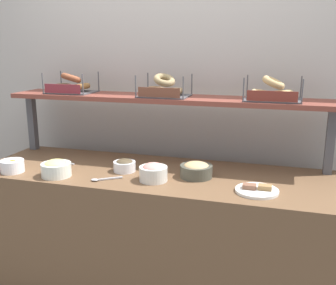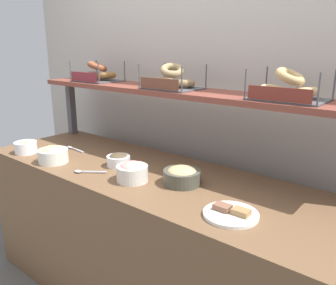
% 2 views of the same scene
% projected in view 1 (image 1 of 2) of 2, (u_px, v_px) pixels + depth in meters
% --- Properties ---
extents(back_wall, '(3.35, 0.06, 2.40)m').
position_uv_depth(back_wall, '(176.00, 103.00, 2.80)').
color(back_wall, '#B8B1A8').
rests_on(back_wall, ground_plane).
extents(deli_counter, '(2.15, 0.70, 0.85)m').
position_uv_depth(deli_counter, '(153.00, 236.00, 2.48)').
color(deli_counter, brown).
rests_on(deli_counter, ground_plane).
extents(shelf_riser_left, '(0.05, 0.05, 0.40)m').
position_uv_depth(shelf_riser_left, '(32.00, 123.00, 2.86)').
color(shelf_riser_left, '#4C4C51').
rests_on(shelf_riser_left, deli_counter).
extents(shelf_riser_right, '(0.05, 0.05, 0.40)m').
position_uv_depth(shelf_riser_right, '(330.00, 141.00, 2.30)').
color(shelf_riser_right, '#4C4C51').
rests_on(shelf_riser_right, deli_counter).
extents(upper_shelf, '(2.11, 0.32, 0.03)m').
position_uv_depth(upper_shelf, '(165.00, 99.00, 2.53)').
color(upper_shelf, brown).
rests_on(upper_shelf, shelf_riser_left).
extents(bowl_lox_spread, '(0.16, 0.16, 0.10)m').
position_uv_depth(bowl_lox_spread, '(153.00, 172.00, 2.22)').
color(bowl_lox_spread, silver).
rests_on(bowl_lox_spread, deli_counter).
extents(bowl_egg_salad, '(0.17, 0.17, 0.10)m').
position_uv_depth(bowl_egg_salad, '(56.00, 168.00, 2.29)').
color(bowl_egg_salad, white).
rests_on(bowl_egg_salad, deli_counter).
extents(bowl_hummus, '(0.19, 0.19, 0.09)m').
position_uv_depth(bowl_hummus, '(196.00, 170.00, 2.28)').
color(bowl_hummus, '#4A4C40').
rests_on(bowl_hummus, deli_counter).
extents(bowl_chocolate_spread, '(0.13, 0.13, 0.08)m').
position_uv_depth(bowl_chocolate_spread, '(125.00, 165.00, 2.39)').
color(bowl_chocolate_spread, white).
rests_on(bowl_chocolate_spread, deli_counter).
extents(bowl_fruit_salad, '(0.14, 0.14, 0.08)m').
position_uv_depth(bowl_fruit_salad, '(12.00, 166.00, 2.37)').
color(bowl_fruit_salad, white).
rests_on(bowl_fruit_salad, deli_counter).
extents(serving_plate_white, '(0.23, 0.23, 0.04)m').
position_uv_depth(serving_plate_white, '(257.00, 190.00, 2.05)').
color(serving_plate_white, white).
rests_on(serving_plate_white, deli_counter).
extents(serving_spoon_near_plate, '(0.18, 0.04, 0.01)m').
position_uv_depth(serving_spoon_near_plate, '(58.00, 162.00, 2.55)').
color(serving_spoon_near_plate, '#B7B7BC').
rests_on(serving_spoon_near_plate, deli_counter).
extents(serving_spoon_by_edge, '(0.16, 0.11, 0.01)m').
position_uv_depth(serving_spoon_by_edge, '(102.00, 179.00, 2.23)').
color(serving_spoon_by_edge, '#B7B7BC').
rests_on(serving_spoon_by_edge, deli_counter).
extents(bagel_basket_cinnamon_raisin, '(0.31, 0.25, 0.14)m').
position_uv_depth(bagel_basket_cinnamon_raisin, '(71.00, 86.00, 2.69)').
color(bagel_basket_cinnamon_raisin, '#4C4C51').
rests_on(bagel_basket_cinnamon_raisin, upper_shelf).
extents(bagel_basket_everything, '(0.31, 0.25, 0.15)m').
position_uv_depth(bagel_basket_everything, '(164.00, 89.00, 2.49)').
color(bagel_basket_everything, '#4C4C51').
rests_on(bagel_basket_everything, upper_shelf).
extents(bagel_basket_plain, '(0.33, 0.26, 0.15)m').
position_uv_depth(bagel_basket_plain, '(272.00, 92.00, 2.32)').
color(bagel_basket_plain, '#4C4C51').
rests_on(bagel_basket_plain, upper_shelf).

